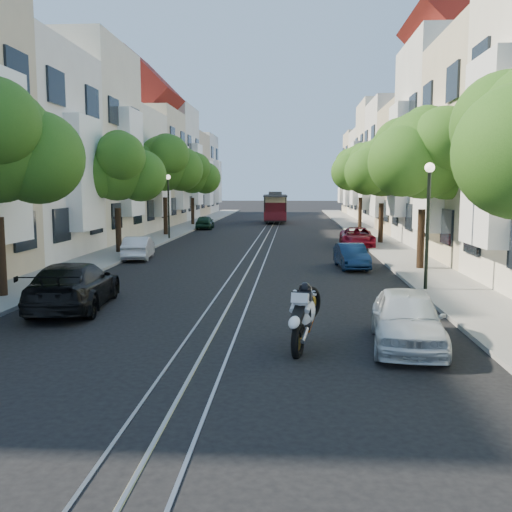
% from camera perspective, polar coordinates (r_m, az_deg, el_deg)
% --- Properties ---
extents(ground, '(200.00, 200.00, 0.00)m').
position_cam_1_polar(ground, '(43.22, 1.24, 2.31)').
color(ground, black).
rests_on(ground, ground).
extents(sidewalk_east, '(2.50, 80.00, 0.12)m').
position_cam_1_polar(sidewalk_east, '(43.51, 10.83, 2.29)').
color(sidewalk_east, gray).
rests_on(sidewalk_east, ground).
extents(sidewalk_west, '(2.50, 80.00, 0.12)m').
position_cam_1_polar(sidewalk_west, '(44.13, -8.21, 2.41)').
color(sidewalk_west, gray).
rests_on(sidewalk_west, ground).
extents(rail_left, '(0.06, 80.00, 0.02)m').
position_cam_1_polar(rail_left, '(43.25, 0.52, 2.32)').
color(rail_left, gray).
rests_on(rail_left, ground).
extents(rail_slot, '(0.06, 80.00, 0.02)m').
position_cam_1_polar(rail_slot, '(43.22, 1.24, 2.32)').
color(rail_slot, gray).
rests_on(rail_slot, ground).
extents(rail_right, '(0.06, 80.00, 0.02)m').
position_cam_1_polar(rail_right, '(43.20, 1.97, 2.31)').
color(rail_right, gray).
rests_on(rail_right, ground).
extents(lane_line, '(0.08, 80.00, 0.01)m').
position_cam_1_polar(lane_line, '(43.22, 1.24, 2.31)').
color(lane_line, tan).
rests_on(lane_line, ground).
extents(townhouses_east, '(7.75, 72.00, 12.00)m').
position_cam_1_polar(townhouses_east, '(44.13, 17.04, 8.84)').
color(townhouses_east, beige).
rests_on(townhouses_east, ground).
extents(townhouses_west, '(7.75, 72.00, 11.76)m').
position_cam_1_polar(townhouses_west, '(45.13, -14.16, 8.75)').
color(townhouses_west, silver).
rests_on(townhouses_west, ground).
extents(tree_e_b, '(4.93, 4.08, 6.68)m').
position_cam_1_polar(tree_e_b, '(24.64, 16.58, 9.53)').
color(tree_e_b, black).
rests_on(tree_e_b, ground).
extents(tree_e_c, '(4.84, 3.99, 6.52)m').
position_cam_1_polar(tree_e_c, '(35.44, 12.62, 8.56)').
color(tree_e_c, black).
rests_on(tree_e_c, ground).
extents(tree_e_d, '(5.01, 4.16, 6.85)m').
position_cam_1_polar(tree_e_d, '(46.35, 10.53, 8.53)').
color(tree_e_d, black).
rests_on(tree_e_d, ground).
extents(tree_w_b, '(4.72, 3.87, 6.27)m').
position_cam_1_polar(tree_w_b, '(30.40, -13.67, 8.45)').
color(tree_w_b, black).
rests_on(tree_w_b, ground).
extents(tree_w_c, '(5.13, 4.28, 7.09)m').
position_cam_1_polar(tree_w_c, '(41.05, -9.06, 9.06)').
color(tree_w_c, black).
rests_on(tree_w_c, ground).
extents(tree_w_d, '(4.84, 3.99, 6.52)m').
position_cam_1_polar(tree_w_d, '(51.82, -6.34, 8.13)').
color(tree_w_d, black).
rests_on(tree_w_d, ground).
extents(lamp_east, '(0.32, 0.32, 4.16)m').
position_cam_1_polar(lamp_east, '(19.55, 16.85, 4.72)').
color(lamp_east, black).
rests_on(lamp_east, ground).
extents(lamp_west, '(0.32, 0.32, 4.16)m').
position_cam_1_polar(lamp_west, '(37.94, -8.75, 5.88)').
color(lamp_west, black).
rests_on(lamp_west, ground).
extents(sportbike_rider, '(0.77, 2.14, 1.51)m').
position_cam_1_polar(sportbike_rider, '(12.45, 4.79, -5.71)').
color(sportbike_rider, black).
rests_on(sportbike_rider, ground).
extents(cable_car, '(2.49, 7.20, 2.74)m').
position_cam_1_polar(cable_car, '(55.99, 1.92, 5.03)').
color(cable_car, black).
rests_on(cable_car, ground).
extents(parked_car_e_near, '(1.90, 3.86, 1.27)m').
position_cam_1_polar(parked_car_e_near, '(13.00, 14.87, -6.04)').
color(parked_car_e_near, silver).
rests_on(parked_car_e_near, ground).
extents(parked_car_e_mid, '(1.40, 3.30, 1.06)m').
position_cam_1_polar(parked_car_e_mid, '(24.89, 9.52, -0.01)').
color(parked_car_e_mid, '#0C1E3D').
rests_on(parked_car_e_mid, ground).
extents(parked_car_e_far, '(2.06, 4.18, 1.14)m').
position_cam_1_polar(parked_car_e_far, '(33.69, 10.07, 1.85)').
color(parked_car_e_far, maroon).
rests_on(parked_car_e_far, ground).
extents(parked_car_w_near, '(2.39, 4.87, 1.36)m').
position_cam_1_polar(parked_car_w_near, '(17.21, -17.76, -2.83)').
color(parked_car_w_near, black).
rests_on(parked_car_w_near, ground).
extents(parked_car_w_mid, '(1.59, 3.50, 1.11)m').
position_cam_1_polar(parked_car_w_mid, '(28.19, -11.67, 0.81)').
color(parked_car_w_mid, silver).
rests_on(parked_car_w_mid, ground).
extents(parked_car_w_far, '(1.50, 3.40, 1.14)m').
position_cam_1_polar(parked_car_w_far, '(47.55, -5.13, 3.39)').
color(parked_car_w_far, black).
rests_on(parked_car_w_far, ground).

